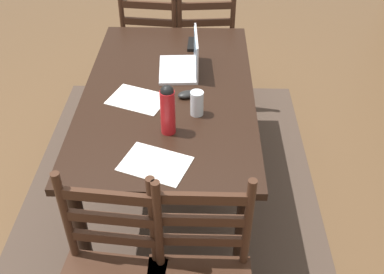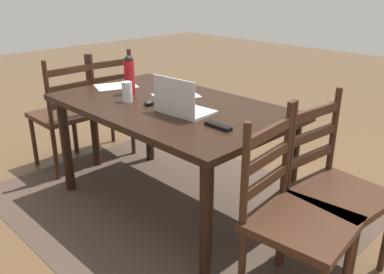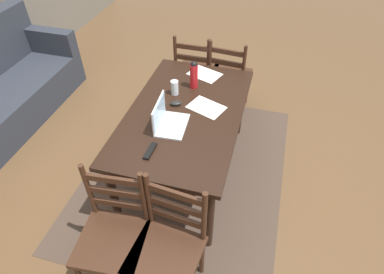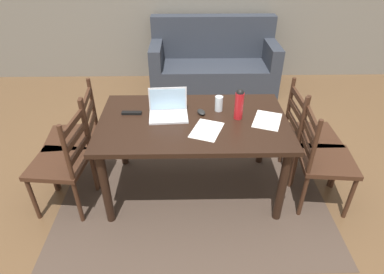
{
  "view_description": "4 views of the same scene",
  "coord_description": "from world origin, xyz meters",
  "px_view_note": "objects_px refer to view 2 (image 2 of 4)",
  "views": [
    {
      "loc": [
        2.1,
        0.19,
        2.11
      ],
      "look_at": [
        0.14,
        0.13,
        0.53
      ],
      "focal_mm": 42.11,
      "sensor_mm": 36.0,
      "label": 1
    },
    {
      "loc": [
        -1.87,
        1.65,
        1.49
      ],
      "look_at": [
        -0.11,
        -0.1,
        0.52
      ],
      "focal_mm": 37.69,
      "sensor_mm": 36.0,
      "label": 2
    },
    {
      "loc": [
        -2.04,
        -0.63,
        2.43
      ],
      "look_at": [
        -0.11,
        -0.09,
        0.58
      ],
      "focal_mm": 30.29,
      "sensor_mm": 36.0,
      "label": 3
    },
    {
      "loc": [
        -0.05,
        -2.3,
        2.11
      ],
      "look_at": [
        -0.01,
        -0.07,
        0.62
      ],
      "focal_mm": 30.21,
      "sensor_mm": 36.0,
      "label": 4
    }
  ],
  "objects_px": {
    "chair_left_near": "(334,190)",
    "drinking_glass": "(127,92)",
    "chair_right_near": "(104,105)",
    "laptop": "(181,105)",
    "dining_table": "(169,117)",
    "water_bottle": "(129,74)",
    "chair_left_far": "(294,218)",
    "computer_mouse": "(149,102)",
    "tv_remote": "(218,126)",
    "chair_right_far": "(65,115)"
  },
  "relations": [
    {
      "from": "chair_left_far",
      "to": "chair_right_near",
      "type": "xyz_separation_m",
      "value": [
        2.15,
        -0.37,
        0.0
      ]
    },
    {
      "from": "chair_right_near",
      "to": "chair_left_near",
      "type": "bearing_deg",
      "value": -179.78
    },
    {
      "from": "chair_left_far",
      "to": "chair_left_near",
      "type": "distance_m",
      "value": 0.38
    },
    {
      "from": "water_bottle",
      "to": "tv_remote",
      "type": "bearing_deg",
      "value": 174.51
    },
    {
      "from": "chair_left_far",
      "to": "computer_mouse",
      "type": "relative_size",
      "value": 9.5
    },
    {
      "from": "chair_right_near",
      "to": "chair_right_far",
      "type": "bearing_deg",
      "value": 90.03
    },
    {
      "from": "chair_left_near",
      "to": "chair_right_far",
      "type": "height_order",
      "value": "same"
    },
    {
      "from": "chair_right_near",
      "to": "drinking_glass",
      "type": "height_order",
      "value": "chair_right_near"
    },
    {
      "from": "chair_left_far",
      "to": "computer_mouse",
      "type": "xyz_separation_m",
      "value": [
        1.14,
        -0.09,
        0.3
      ]
    },
    {
      "from": "computer_mouse",
      "to": "chair_right_near",
      "type": "bearing_deg",
      "value": -36.59
    },
    {
      "from": "chair_left_near",
      "to": "drinking_glass",
      "type": "xyz_separation_m",
      "value": [
        1.3,
        0.35,
        0.35
      ]
    },
    {
      "from": "tv_remote",
      "to": "chair_right_far",
      "type": "bearing_deg",
      "value": -85.75
    },
    {
      "from": "chair_left_near",
      "to": "drinking_glass",
      "type": "relative_size",
      "value": 7.19
    },
    {
      "from": "dining_table",
      "to": "water_bottle",
      "type": "relative_size",
      "value": 5.95
    },
    {
      "from": "dining_table",
      "to": "computer_mouse",
      "type": "height_order",
      "value": "computer_mouse"
    },
    {
      "from": "dining_table",
      "to": "computer_mouse",
      "type": "distance_m",
      "value": 0.17
    },
    {
      "from": "chair_left_near",
      "to": "chair_right_far",
      "type": "xyz_separation_m",
      "value": [
        2.15,
        0.38,
        0.0
      ]
    },
    {
      "from": "chair_right_far",
      "to": "drinking_glass",
      "type": "relative_size",
      "value": 7.19
    },
    {
      "from": "chair_left_far",
      "to": "computer_mouse",
      "type": "bearing_deg",
      "value": -4.38
    },
    {
      "from": "chair_left_near",
      "to": "tv_remote",
      "type": "height_order",
      "value": "chair_left_near"
    },
    {
      "from": "computer_mouse",
      "to": "water_bottle",
      "type": "bearing_deg",
      "value": -34.97
    },
    {
      "from": "chair_left_near",
      "to": "chair_right_near",
      "type": "bearing_deg",
      "value": 0.22
    },
    {
      "from": "chair_right_far",
      "to": "chair_right_near",
      "type": "bearing_deg",
      "value": -89.97
    },
    {
      "from": "chair_left_far",
      "to": "chair_right_near",
      "type": "bearing_deg",
      "value": -9.91
    },
    {
      "from": "chair_left_far",
      "to": "laptop",
      "type": "xyz_separation_m",
      "value": [
        0.86,
        -0.1,
        0.34
      ]
    },
    {
      "from": "computer_mouse",
      "to": "laptop",
      "type": "bearing_deg",
      "value": 162.28
    },
    {
      "from": "chair_right_near",
      "to": "laptop",
      "type": "bearing_deg",
      "value": 167.97
    },
    {
      "from": "laptop",
      "to": "chair_right_near",
      "type": "bearing_deg",
      "value": -12.03
    },
    {
      "from": "chair_left_near",
      "to": "drinking_glass",
      "type": "distance_m",
      "value": 1.39
    },
    {
      "from": "dining_table",
      "to": "laptop",
      "type": "relative_size",
      "value": 4.71
    },
    {
      "from": "dining_table",
      "to": "water_bottle",
      "type": "xyz_separation_m",
      "value": [
        0.37,
        0.03,
        0.23
      ]
    },
    {
      "from": "chair_right_far",
      "to": "laptop",
      "type": "relative_size",
      "value": 2.85
    },
    {
      "from": "chair_right_near",
      "to": "drinking_glass",
      "type": "xyz_separation_m",
      "value": [
        -0.85,
        0.34,
        0.35
      ]
    },
    {
      "from": "chair_right_far",
      "to": "water_bottle",
      "type": "relative_size",
      "value": 3.61
    },
    {
      "from": "tv_remote",
      "to": "laptop",
      "type": "bearing_deg",
      "value": -92.54
    },
    {
      "from": "chair_right_near",
      "to": "laptop",
      "type": "distance_m",
      "value": 1.35
    },
    {
      "from": "dining_table",
      "to": "chair_left_far",
      "type": "distance_m",
      "value": 1.11
    },
    {
      "from": "computer_mouse",
      "to": "chair_left_near",
      "type": "bearing_deg",
      "value": 173.89
    },
    {
      "from": "chair_left_far",
      "to": "laptop",
      "type": "distance_m",
      "value": 0.93
    },
    {
      "from": "computer_mouse",
      "to": "drinking_glass",
      "type": "bearing_deg",
      "value": -0.08
    },
    {
      "from": "chair_left_far",
      "to": "drinking_glass",
      "type": "relative_size",
      "value": 7.19
    },
    {
      "from": "dining_table",
      "to": "chair_right_near",
      "type": "relative_size",
      "value": 1.65
    },
    {
      "from": "water_bottle",
      "to": "computer_mouse",
      "type": "relative_size",
      "value": 2.63
    },
    {
      "from": "chair_left_near",
      "to": "tv_remote",
      "type": "relative_size",
      "value": 5.59
    },
    {
      "from": "water_bottle",
      "to": "laptop",
      "type": "bearing_deg",
      "value": 173.76
    },
    {
      "from": "computer_mouse",
      "to": "tv_remote",
      "type": "xyz_separation_m",
      "value": [
        -0.59,
        0.01,
        -0.01
      ]
    },
    {
      "from": "chair_left_far",
      "to": "chair_right_near",
      "type": "distance_m",
      "value": 2.18
    },
    {
      "from": "chair_right_near",
      "to": "drinking_glass",
      "type": "distance_m",
      "value": 0.98
    },
    {
      "from": "chair_right_near",
      "to": "chair_right_far",
      "type": "height_order",
      "value": "same"
    },
    {
      "from": "chair_right_near",
      "to": "computer_mouse",
      "type": "bearing_deg",
      "value": 164.02
    }
  ]
}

